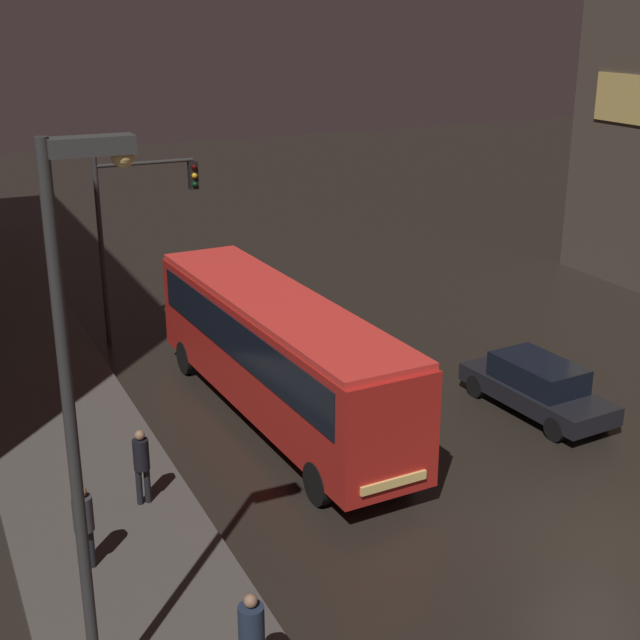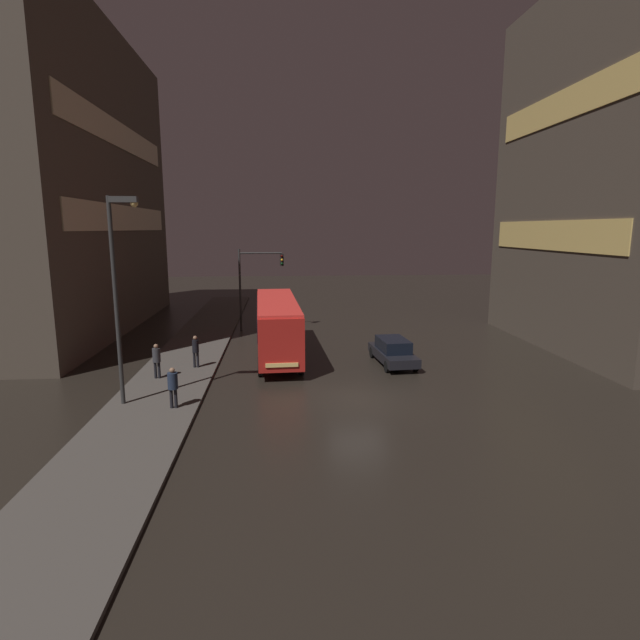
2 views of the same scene
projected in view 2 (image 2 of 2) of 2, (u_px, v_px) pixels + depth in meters
name	position (u px, v px, depth m)	size (l,w,h in m)	color
ground_plane	(358.00, 399.00, 22.53)	(120.00, 120.00, 0.00)	black
sidewalk_left	(194.00, 349.00, 31.63)	(4.00, 48.00, 0.15)	#47423D
building_left_tower	(52.00, 184.00, 35.96)	(10.07, 25.82, 21.57)	#4C4238
building_right_block	(634.00, 172.00, 30.54)	(10.07, 17.01, 21.97)	#4C4238
bus_near	(277.00, 321.00, 29.95)	(2.84, 11.43, 3.41)	#AD1E19
car_taxi	(393.00, 351.00, 28.25)	(2.08, 4.65, 1.47)	black
pedestrian_near	(173.00, 384.00, 20.83)	(0.58, 0.58, 1.75)	black
pedestrian_mid	(157.00, 358.00, 25.00)	(0.55, 0.55, 1.77)	black
pedestrian_far	(196.00, 349.00, 26.98)	(0.48, 0.48, 1.75)	black
traffic_light_main	(255.00, 276.00, 37.01)	(3.36, 0.35, 6.11)	#2D2D2D
street_lamp_sidewalk	(119.00, 272.00, 20.55)	(1.25, 0.36, 8.75)	#2D2D2D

